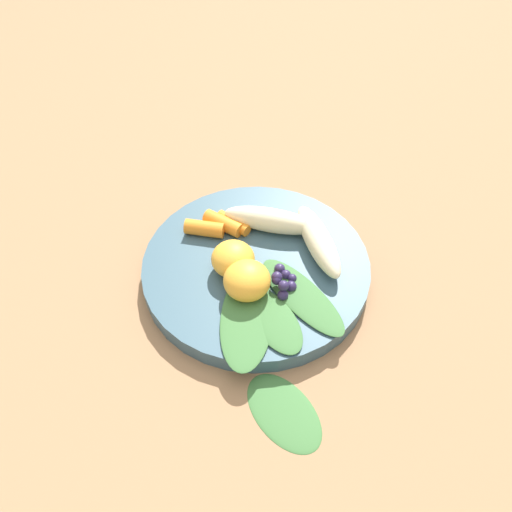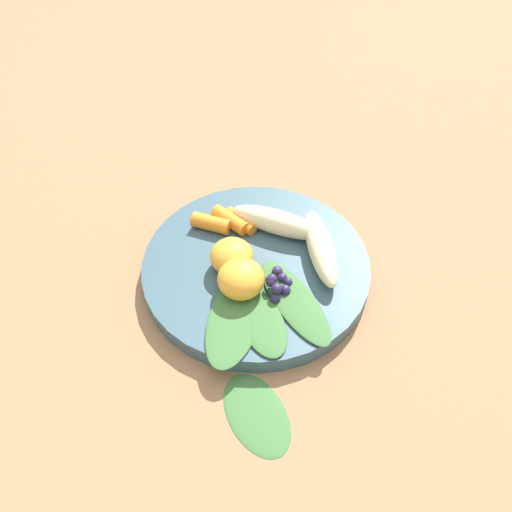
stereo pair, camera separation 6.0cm
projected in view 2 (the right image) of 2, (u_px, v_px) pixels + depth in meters
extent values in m
plane|color=#99704C|center=(256.00, 274.00, 0.63)|extent=(2.40, 2.40, 0.00)
cylinder|color=#385666|center=(256.00, 268.00, 0.62)|extent=(0.27, 0.27, 0.02)
ellipsoid|color=beige|center=(278.00, 222.00, 0.63)|extent=(0.12, 0.03, 0.03)
ellipsoid|color=beige|center=(321.00, 248.00, 0.60)|extent=(0.09, 0.12, 0.03)
ellipsoid|color=#F4A833|center=(238.00, 278.00, 0.57)|extent=(0.05, 0.05, 0.04)
ellipsoid|color=#F4A833|center=(232.00, 256.00, 0.59)|extent=(0.05, 0.05, 0.04)
cylinder|color=orange|center=(240.00, 221.00, 0.64)|extent=(0.05, 0.03, 0.02)
cylinder|color=orange|center=(230.00, 220.00, 0.64)|extent=(0.05, 0.03, 0.02)
cylinder|color=orange|center=(211.00, 223.00, 0.64)|extent=(0.05, 0.02, 0.02)
sphere|color=#2D234C|center=(288.00, 282.00, 0.58)|extent=(0.01, 0.01, 0.01)
sphere|color=#2D234C|center=(261.00, 279.00, 0.59)|extent=(0.01, 0.01, 0.01)
sphere|color=#2D234C|center=(257.00, 286.00, 0.58)|extent=(0.01, 0.01, 0.01)
sphere|color=#2D234C|center=(282.00, 278.00, 0.59)|extent=(0.01, 0.01, 0.01)
sphere|color=#2D234C|center=(275.00, 298.00, 0.57)|extent=(0.01, 0.01, 0.01)
sphere|color=#2D234C|center=(271.00, 282.00, 0.57)|extent=(0.01, 0.01, 0.01)
sphere|color=#2D234C|center=(277.00, 289.00, 0.56)|extent=(0.01, 0.01, 0.01)
sphere|color=#2D234C|center=(285.00, 290.00, 0.57)|extent=(0.01, 0.01, 0.01)
sphere|color=#2D234C|center=(277.00, 272.00, 0.59)|extent=(0.01, 0.01, 0.01)
sphere|color=#2D234C|center=(272.00, 279.00, 0.57)|extent=(0.01, 0.01, 0.01)
ellipsoid|color=#3D7038|center=(236.00, 315.00, 0.56)|extent=(0.08, 0.14, 0.00)
ellipsoid|color=#3D7038|center=(262.00, 322.00, 0.55)|extent=(0.10, 0.10, 0.00)
ellipsoid|color=#3D7038|center=(295.00, 301.00, 0.57)|extent=(0.13, 0.12, 0.00)
ellipsoid|color=#3D7038|center=(256.00, 413.00, 0.50)|extent=(0.11, 0.11, 0.01)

